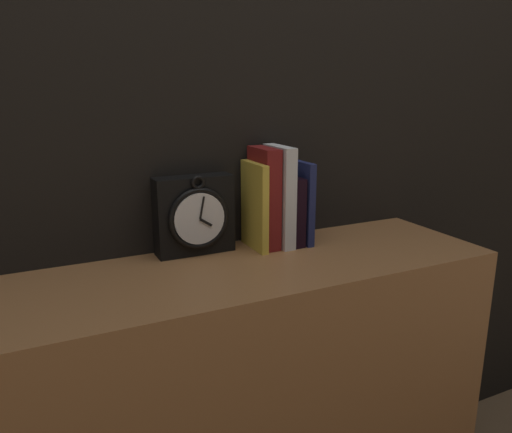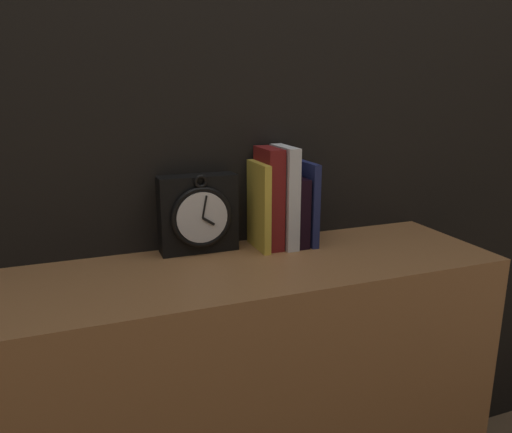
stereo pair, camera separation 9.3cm
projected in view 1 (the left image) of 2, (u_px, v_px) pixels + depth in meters
wall_back at (218, 39)px, 1.19m from camera, size 6.00×0.05×2.60m
bookshelf at (256, 416)px, 1.24m from camera, size 1.14×0.36×0.80m
clock at (195, 215)px, 1.19m from camera, size 0.19×0.07×0.20m
book_slot0_yellow at (254, 206)px, 1.22m from camera, size 0.02×0.12×0.22m
book_slot1_maroon at (264, 198)px, 1.24m from camera, size 0.04×0.11×0.25m
book_slot2_white at (279, 196)px, 1.25m from camera, size 0.03×0.12×0.25m
book_slot3_black at (289, 210)px, 1.27m from camera, size 0.03×0.12×0.17m
book_slot4_navy at (300, 202)px, 1.28m from camera, size 0.02×0.12×0.21m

